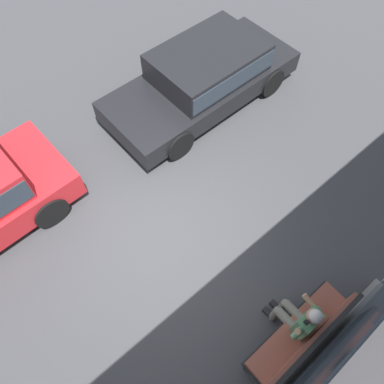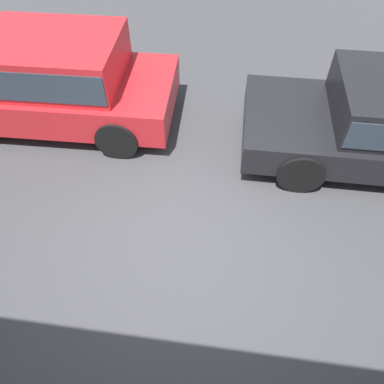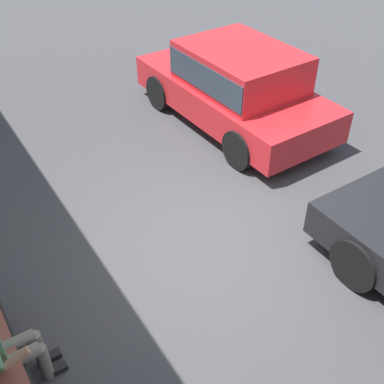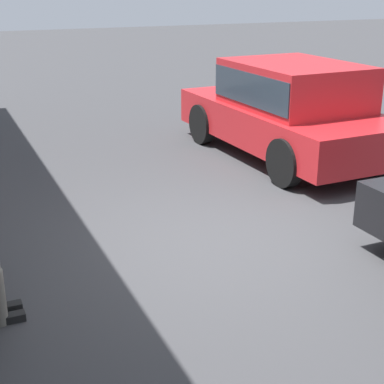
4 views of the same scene
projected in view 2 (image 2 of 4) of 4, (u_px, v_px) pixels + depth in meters
The scene contains 2 objects.
ground_plane at pixel (185, 251), 5.02m from camera, with size 60.00×60.00×0.00m, color #38383A.
parked_car_mid at pixel (54, 77), 6.22m from camera, with size 4.17×2.04×1.52m.
Camera 2 is at (-0.45, 2.60, 4.35)m, focal length 35.00 mm.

